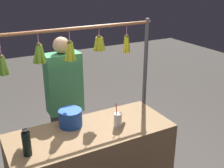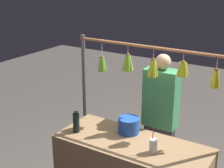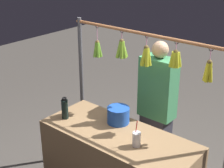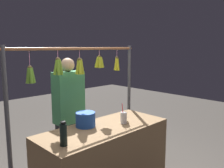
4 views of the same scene
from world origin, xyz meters
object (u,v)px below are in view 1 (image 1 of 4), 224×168
object	(u,v)px
blue_bucket	(70,118)
drink_cup	(118,120)
vendor_person	(65,108)
water_bottle	(27,143)

from	to	relation	value
blue_bucket	drink_cup	distance (m)	0.45
blue_bucket	vendor_person	world-z (taller)	vendor_person
blue_bucket	drink_cup	bearing A→B (deg)	149.61
drink_cup	vendor_person	size ratio (longest dim) A/B	0.15
vendor_person	blue_bucket	bearing A→B (deg)	76.09
water_bottle	vendor_person	xyz separation A→B (m)	(-0.59, -0.79, -0.17)
water_bottle	vendor_person	size ratio (longest dim) A/B	0.14
drink_cup	blue_bucket	bearing A→B (deg)	-30.39
vendor_person	water_bottle	bearing A→B (deg)	52.94
drink_cup	vendor_person	distance (m)	0.79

